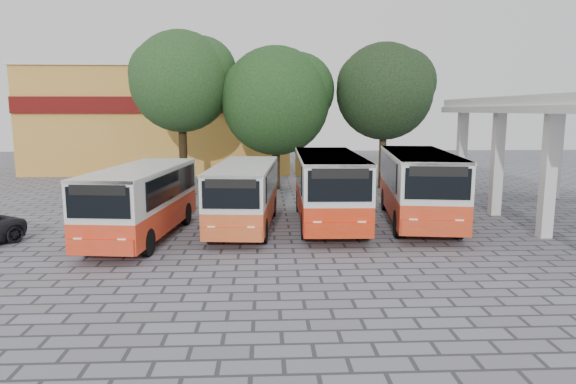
{
  "coord_description": "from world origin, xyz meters",
  "views": [
    {
      "loc": [
        -2.83,
        -16.91,
        4.81
      ],
      "look_at": [
        -1.9,
        3.86,
        1.5
      ],
      "focal_mm": 32.0,
      "sensor_mm": 36.0,
      "label": 1
    }
  ],
  "objects_px": {
    "bus_centre_left": "(245,191)",
    "bus_centre_right": "(328,184)",
    "bus_far_left": "(142,197)",
    "bus_far_right": "(418,182)"
  },
  "relations": [
    {
      "from": "bus_centre_left",
      "to": "bus_far_right",
      "type": "distance_m",
      "value": 7.47
    },
    {
      "from": "bus_centre_left",
      "to": "bus_far_right",
      "type": "relative_size",
      "value": 0.86
    },
    {
      "from": "bus_centre_right",
      "to": "bus_far_right",
      "type": "distance_m",
      "value": 3.91
    },
    {
      "from": "bus_far_left",
      "to": "bus_centre_left",
      "type": "height_order",
      "value": "bus_far_left"
    },
    {
      "from": "bus_far_left",
      "to": "bus_far_right",
      "type": "relative_size",
      "value": 0.88
    },
    {
      "from": "bus_centre_right",
      "to": "bus_far_left",
      "type": "bearing_deg",
      "value": -162.65
    },
    {
      "from": "bus_centre_right",
      "to": "bus_far_right",
      "type": "bearing_deg",
      "value": 3.54
    },
    {
      "from": "bus_far_left",
      "to": "bus_far_right",
      "type": "bearing_deg",
      "value": 17.65
    },
    {
      "from": "bus_far_left",
      "to": "bus_centre_right",
      "type": "xyz_separation_m",
      "value": [
        7.34,
        2.08,
        0.17
      ]
    },
    {
      "from": "bus_centre_left",
      "to": "bus_centre_right",
      "type": "distance_m",
      "value": 3.58
    }
  ]
}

